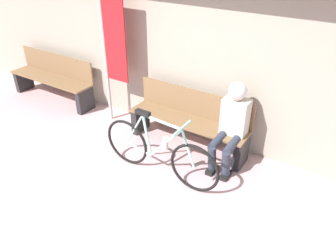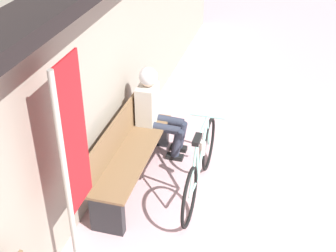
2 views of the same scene
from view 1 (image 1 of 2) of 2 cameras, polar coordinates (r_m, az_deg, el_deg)
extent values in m
plane|color=#C69EA3|center=(3.84, -17.86, -17.75)|extent=(24.00, 24.00, 0.00)
cube|color=#9E9384|center=(4.72, 3.47, 16.29)|extent=(12.00, 0.12, 3.20)
cube|color=brown|center=(4.71, 3.37, 0.87)|extent=(1.80, 0.42, 0.03)
cube|color=brown|center=(4.76, 4.61, 4.10)|extent=(1.80, 0.03, 0.40)
cube|color=#232326|center=(5.23, -4.81, 1.27)|extent=(0.10, 0.36, 0.42)
cube|color=#232326|center=(4.55, 12.64, -4.50)|extent=(0.10, 0.36, 0.42)
torus|color=black|center=(4.45, -7.15, -2.82)|extent=(0.66, 0.04, 0.66)
torus|color=black|center=(3.98, 4.60, -7.32)|extent=(0.66, 0.04, 0.66)
cylinder|color=#93DBCC|center=(3.90, -1.11, 0.72)|extent=(0.56, 0.03, 0.07)
cylinder|color=#93DBCC|center=(4.03, -0.45, -3.01)|extent=(0.48, 0.03, 0.56)
cylinder|color=#93DBCC|center=(4.15, -3.69, -1.65)|extent=(0.14, 0.03, 0.58)
cylinder|color=#93DBCC|center=(4.37, -5.12, -3.94)|extent=(0.40, 0.03, 0.09)
cylinder|color=#93DBCC|center=(4.24, -5.86, -0.53)|extent=(0.31, 0.02, 0.53)
cylinder|color=#93DBCC|center=(3.87, 3.54, -4.07)|extent=(0.21, 0.03, 0.49)
cube|color=black|center=(4.02, -4.43, 2.31)|extent=(0.20, 0.07, 0.05)
cylinder|color=#93DBCC|center=(3.77, 2.43, -0.39)|extent=(0.03, 0.40, 0.03)
cylinder|color=beige|center=(4.03, -0.45, -3.01)|extent=(0.07, 0.07, 0.17)
cylinder|color=#2D3342|center=(4.34, 8.82, -2.33)|extent=(0.11, 0.41, 0.13)
cylinder|color=#2D3342|center=(4.32, 7.65, -5.56)|extent=(0.11, 0.17, 0.39)
cube|color=black|center=(4.47, 7.63, -7.57)|extent=(0.10, 0.22, 0.06)
cylinder|color=#2D3342|center=(4.28, 11.25, -3.10)|extent=(0.11, 0.41, 0.13)
cylinder|color=#2D3342|center=(4.26, 10.08, -6.39)|extent=(0.11, 0.17, 0.39)
cube|color=black|center=(4.41, 9.98, -8.40)|extent=(0.10, 0.22, 0.06)
cube|color=#B7B2A8|center=(4.37, 11.62, 1.62)|extent=(0.34, 0.22, 0.50)
sphere|color=beige|center=(4.19, 12.01, 5.67)|extent=(0.20, 0.20, 0.20)
sphere|color=silver|center=(4.18, 12.05, 6.04)|extent=(0.23, 0.23, 0.23)
cube|color=brown|center=(6.49, -19.80, 7.82)|extent=(1.80, 0.42, 0.03)
cube|color=brown|center=(6.53, -18.83, 10.16)|extent=(1.80, 0.03, 0.40)
cube|color=#232326|center=(7.23, -23.81, 7.37)|extent=(0.10, 0.36, 0.42)
cube|color=#232326|center=(5.97, -14.23, 4.36)|extent=(0.10, 0.36, 0.42)
cylinder|color=#B7B2A8|center=(5.28, -10.82, 11.46)|extent=(0.05, 0.05, 2.15)
cube|color=red|center=(5.03, -9.29, 15.15)|extent=(0.40, 0.02, 1.39)
camera|label=2|loc=(6.49, -46.23, 29.65)|focal=50.00mm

